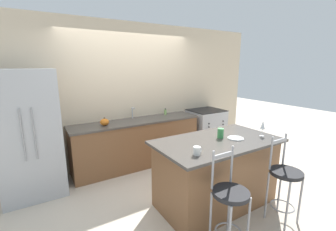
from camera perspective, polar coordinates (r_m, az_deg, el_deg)
The scene contains 15 objects.
ground_plane at distance 4.29m, azimuth -5.66°, elevation -13.89°, with size 18.00×18.00×0.00m, color beige.
wall_back at distance 4.47m, azimuth -9.67°, elevation 5.25°, with size 6.00×0.07×2.70m.
back_counter at distance 4.41m, azimuth -7.79°, elevation -6.83°, with size 2.46×0.63×0.90m.
sink_faucet at distance 4.42m, azimuth -8.99°, elevation 1.06°, with size 0.02×0.13×0.22m.
kitchen_island at distance 3.26m, azimuth 12.10°, elevation -13.85°, with size 1.69×0.95×0.93m.
refrigerator at distance 3.85m, azimuth -31.76°, elevation -4.02°, with size 0.82×0.77×1.87m.
oven_range at distance 5.22m, azimuth 9.51°, elevation -3.60°, with size 0.73×0.67×0.93m.
bar_stool_near at distance 2.53m, azimuth 15.38°, elevation -20.27°, with size 0.37×0.37×1.09m.
bar_stool_far at distance 3.17m, azimuth 27.51°, elevation -14.29°, with size 0.37×0.37×1.09m.
dinner_plate at distance 3.20m, azimuth 16.79°, elevation -5.52°, with size 0.22×0.22×0.02m.
wine_glass at distance 3.41m, azimuth 22.93°, elevation -2.31°, with size 0.07×0.07×0.22m.
coffee_mug at distance 2.55m, azimuth 7.39°, elevation -8.87°, with size 0.11×0.08×0.10m.
tumbler_cup at distance 3.17m, azimuth 13.20°, elevation -4.39°, with size 0.08×0.08×0.13m.
pumpkin_decoration at distance 4.01m, azimuth -15.82°, elevation -1.61°, with size 0.15×0.15×0.14m.
soap_bottle at distance 4.69m, azimuth -0.67°, elevation 0.89°, with size 0.05×0.05×0.14m.
Camera 1 is at (-1.64, -3.47, 1.91)m, focal length 24.00 mm.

